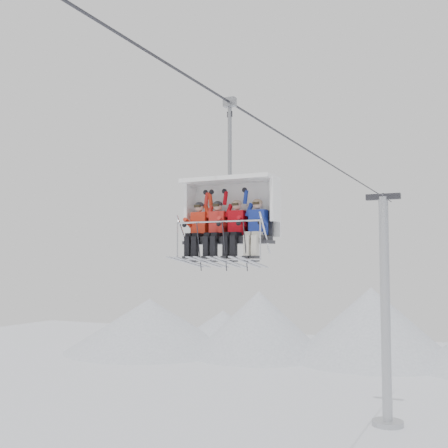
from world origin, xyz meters
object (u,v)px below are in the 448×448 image
at_px(skier_far_right, 256,227).
at_px(skier_far_left, 198,229).
at_px(chairlift_carrier, 232,210).
at_px(skier_center_right, 235,228).
at_px(lift_tower_right, 386,325).
at_px(skier_center_left, 216,228).

bearing_deg(skier_far_right, skier_far_left, 180.00).
bearing_deg(chairlift_carrier, skier_center_right, -52.66).
height_order(lift_tower_right, skier_center_right, lift_tower_right).
bearing_deg(lift_tower_right, skier_center_right, -89.39).
bearing_deg(chairlift_carrier, skier_far_right, -21.74).
bearing_deg(lift_tower_right, chairlift_carrier, -90.00).
xyz_separation_m(lift_tower_right, chairlift_carrier, (0.00, -21.55, 4.88)).
xyz_separation_m(skier_center_left, skier_center_right, (0.51, 0.00, 0.00)).
relative_size(chairlift_carrier, skier_far_left, 2.36).
distance_m(lift_tower_right, skier_center_left, 22.30).
bearing_deg(skier_far_right, skier_center_left, 180.00).
distance_m(skier_center_left, skier_far_right, 1.04).
xyz_separation_m(chairlift_carrier, skier_center_left, (-0.28, -0.30, -0.46)).
height_order(skier_far_left, skier_center_left, same).
relative_size(skier_far_left, skier_center_left, 1.00).
xyz_separation_m(skier_far_left, skier_center_right, (1.01, 0.00, 0.00)).
bearing_deg(skier_center_left, lift_tower_right, 89.27).
bearing_deg(skier_far_left, chairlift_carrier, 21.35).
distance_m(chairlift_carrier, skier_center_right, 0.60).
xyz_separation_m(skier_center_right, skier_far_right, (0.53, 0.00, 0.00)).
bearing_deg(skier_center_right, lift_tower_right, 90.61).
height_order(chairlift_carrier, skier_center_right, chairlift_carrier).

